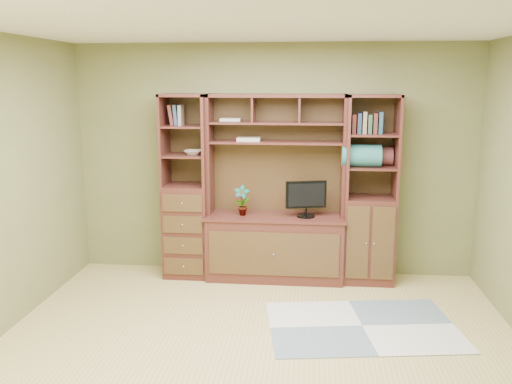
# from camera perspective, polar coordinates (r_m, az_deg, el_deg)

# --- Properties ---
(room) EXTENTS (4.60, 4.10, 2.64)m
(room) POSITION_cam_1_polar(r_m,az_deg,el_deg) (4.18, 0.04, -0.67)
(room) COLOR tan
(room) RESTS_ON ground
(center_hutch) EXTENTS (1.54, 0.53, 2.05)m
(center_hutch) POSITION_cam_1_polar(r_m,az_deg,el_deg) (5.92, 2.05, 0.30)
(center_hutch) COLOR #492019
(center_hutch) RESTS_ON ground
(left_tower) EXTENTS (0.50, 0.45, 2.05)m
(left_tower) POSITION_cam_1_polar(r_m,az_deg,el_deg) (6.11, -7.33, 0.56)
(left_tower) COLOR #492019
(left_tower) RESTS_ON ground
(right_tower) EXTENTS (0.55, 0.45, 2.05)m
(right_tower) POSITION_cam_1_polar(r_m,az_deg,el_deg) (5.99, 11.91, 0.18)
(right_tower) COLOR #492019
(right_tower) RESTS_ON ground
(rug) EXTENTS (1.83, 1.36, 0.01)m
(rug) POSITION_cam_1_polar(r_m,az_deg,el_deg) (5.15, 11.12, -13.68)
(rug) COLOR #A5ABAA
(rug) RESTS_ON ground
(monitor) EXTENTS (0.48, 0.30, 0.55)m
(monitor) POSITION_cam_1_polar(r_m,az_deg,el_deg) (5.88, 5.30, -0.03)
(monitor) COLOR black
(monitor) RESTS_ON center_hutch
(orchid) EXTENTS (0.18, 0.12, 0.33)m
(orchid) POSITION_cam_1_polar(r_m,az_deg,el_deg) (5.95, -1.50, -0.90)
(orchid) COLOR #AD673A
(orchid) RESTS_ON center_hutch
(magazines) EXTENTS (0.25, 0.18, 0.04)m
(magazines) POSITION_cam_1_polar(r_m,az_deg,el_deg) (5.96, -0.76, 5.58)
(magazines) COLOR #C1B1A5
(magazines) RESTS_ON center_hutch
(bowl) EXTENTS (0.20, 0.20, 0.05)m
(bowl) POSITION_cam_1_polar(r_m,az_deg,el_deg) (6.02, -6.62, 4.18)
(bowl) COLOR beige
(bowl) RESTS_ON left_tower
(blanket_teal) EXTENTS (0.41, 0.24, 0.24)m
(blanket_teal) POSITION_cam_1_polar(r_m,az_deg,el_deg) (5.87, 11.02, 3.78)
(blanket_teal) COLOR #276865
(blanket_teal) RESTS_ON right_tower
(blanket_red) EXTENTS (0.36, 0.20, 0.20)m
(blanket_red) POSITION_cam_1_polar(r_m,az_deg,el_deg) (6.01, 12.47, 3.72)
(blanket_red) COLOR brown
(blanket_red) RESTS_ON right_tower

